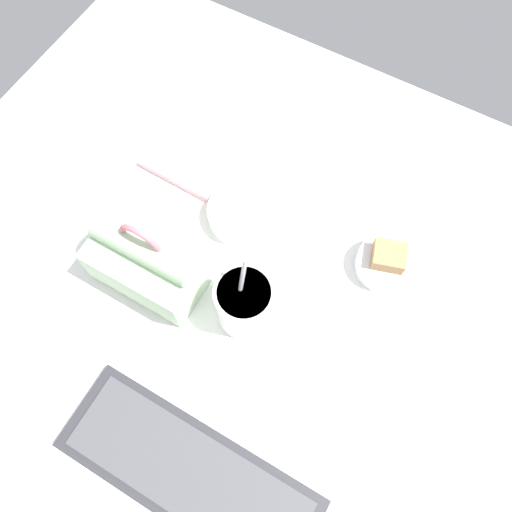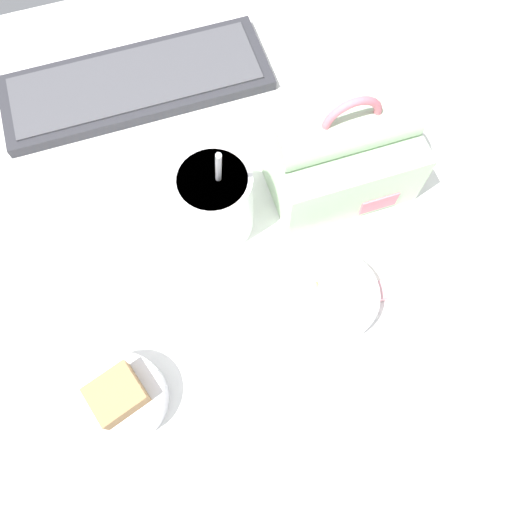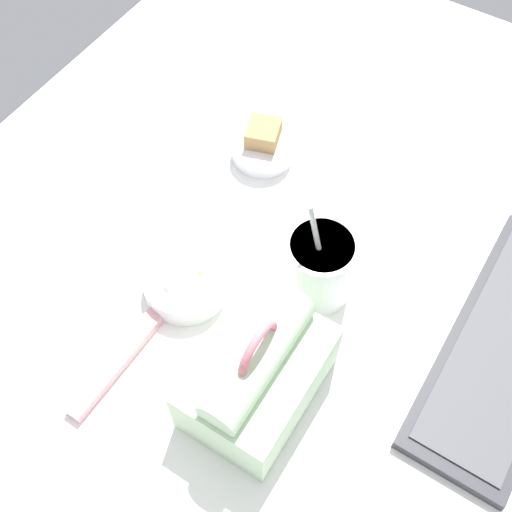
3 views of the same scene
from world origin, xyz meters
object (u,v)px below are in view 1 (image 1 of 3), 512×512
at_px(lunch_bag, 150,259).
at_px(bento_bowl_snacks, 240,213).
at_px(soup_cup, 245,303).
at_px(bento_bowl_sandwich, 385,262).
at_px(keyboard, 190,473).
at_px(chopstick_case, 181,180).

relative_size(lunch_bag, bento_bowl_snacks, 1.59).
height_order(soup_cup, bento_bowl_sandwich, soup_cup).
bearing_deg(soup_cup, keyboard, 101.70).
bearing_deg(bento_bowl_snacks, chopstick_case, -4.68).
bearing_deg(bento_bowl_snacks, soup_cup, 123.11).
height_order(soup_cup, chopstick_case, soup_cup).
height_order(keyboard, soup_cup, soup_cup).
relative_size(keyboard, chopstick_case, 2.21).
height_order(bento_bowl_snacks, chopstick_case, bento_bowl_snacks).
height_order(bento_bowl_sandwich, bento_bowl_snacks, bento_bowl_sandwich).
xyz_separation_m(bento_bowl_sandwich, chopstick_case, (0.41, 0.03, -0.02)).
relative_size(bento_bowl_snacks, chopstick_case, 0.65).
relative_size(keyboard, bento_bowl_sandwich, 4.08).
distance_m(keyboard, soup_cup, 0.27).
height_order(lunch_bag, bento_bowl_sandwich, lunch_bag).
bearing_deg(keyboard, bento_bowl_snacks, -69.58).
xyz_separation_m(soup_cup, bento_bowl_snacks, (0.10, -0.16, -0.04)).
relative_size(soup_cup, chopstick_case, 1.02).
bearing_deg(soup_cup, lunch_bag, 3.98).
distance_m(bento_bowl_sandwich, bento_bowl_snacks, 0.28).
xyz_separation_m(keyboard, bento_bowl_sandwich, (-0.12, -0.46, 0.02)).
bearing_deg(keyboard, lunch_bag, -47.22).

